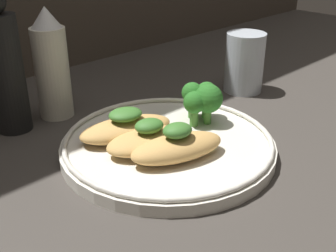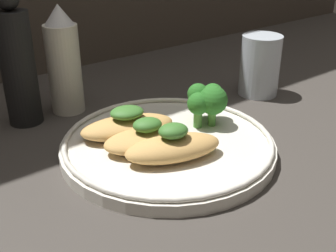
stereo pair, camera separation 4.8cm
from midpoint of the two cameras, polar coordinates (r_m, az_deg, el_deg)
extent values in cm
cube|color=#3D3833|center=(50.30, 2.76, -4.06)|extent=(180.00, 180.00, 1.00)
cylinder|color=silver|center=(49.71, 2.79, -2.86)|extent=(25.12, 25.12, 1.40)
torus|color=silver|center=(49.23, 2.82, -1.85)|extent=(24.52, 24.52, 0.60)
ellipsoid|color=tan|center=(45.27, 3.78, -3.09)|extent=(11.59, 7.74, 2.62)
ellipsoid|color=#3D752D|center=(44.29, 3.85, -0.73)|extent=(3.89, 3.48, 1.55)
ellipsoid|color=tan|center=(47.45, -0.09, -1.82)|extent=(11.18, 8.02, 2.25)
ellipsoid|color=#3D752D|center=(46.60, -0.09, 0.23)|extent=(3.92, 3.48, 1.52)
ellipsoid|color=tan|center=(50.04, -2.75, -0.20)|extent=(12.26, 8.21, 2.40)
ellipsoid|color=#3D752D|center=(49.23, -2.80, 1.78)|extent=(4.77, 4.25, 1.38)
cylinder|color=#4C8E38|center=(54.87, 8.49, 2.13)|extent=(1.00, 1.00, 2.61)
sphere|color=#286B23|center=(54.01, 8.64, 4.29)|extent=(2.66, 2.66, 2.66)
cylinder|color=#4C8E38|center=(54.76, 6.55, 2.14)|extent=(0.92, 0.92, 2.51)
sphere|color=#286B23|center=(53.91, 6.67, 4.28)|extent=(2.74, 2.74, 2.74)
cylinder|color=#4C8E38|center=(52.65, 6.69, 0.91)|extent=(1.08, 1.08, 2.18)
sphere|color=#286B23|center=(51.81, 6.81, 2.97)|extent=(2.78, 2.78, 2.78)
cylinder|color=#4C8E38|center=(53.51, 8.31, 1.22)|extent=(0.94, 0.94, 2.14)
sphere|color=#286B23|center=(52.57, 8.47, 3.54)|extent=(3.64, 3.64, 3.64)
cylinder|color=silver|center=(59.78, -11.59, 7.48)|extent=(4.60, 4.60, 12.35)
cone|color=white|center=(57.88, -12.27, 14.55)|extent=(3.91, 3.91, 2.72)
cylinder|color=black|center=(57.08, -17.32, 7.28)|extent=(4.42, 4.42, 14.90)
cylinder|color=silver|center=(67.31, 14.39, 7.92)|extent=(6.10, 6.10, 9.30)
camera|label=1|loc=(0.02, -87.14, 1.41)|focal=45.00mm
camera|label=2|loc=(0.02, 92.86, -1.41)|focal=45.00mm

